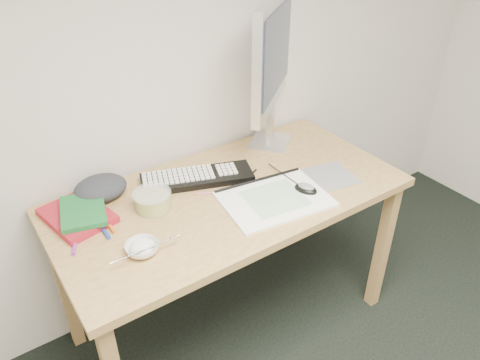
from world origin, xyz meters
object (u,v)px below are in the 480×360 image
object	(u,v)px
desk	(230,209)
rice_bowl	(142,248)
sketchpad	(275,199)
monitor	(273,57)
keyboard	(197,178)

from	to	relation	value
desk	rice_bowl	bearing A→B (deg)	-163.10
sketchpad	monitor	world-z (taller)	monitor
monitor	rice_bowl	distance (m)	0.99
desk	keyboard	world-z (taller)	keyboard
keyboard	rice_bowl	size ratio (longest dim) A/B	4.06
monitor	rice_bowl	size ratio (longest dim) A/B	5.84
keyboard	monitor	size ratio (longest dim) A/B	0.69
sketchpad	keyboard	bearing A→B (deg)	128.86
keyboard	rice_bowl	xyz separation A→B (m)	(-0.37, -0.28, 0.00)
sketchpad	monitor	distance (m)	0.63
sketchpad	rice_bowl	distance (m)	0.55
rice_bowl	sketchpad	bearing A→B (deg)	-1.28
keyboard	monitor	distance (m)	0.61
sketchpad	monitor	size ratio (longest dim) A/B	0.61
keyboard	desk	bearing A→B (deg)	-47.66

